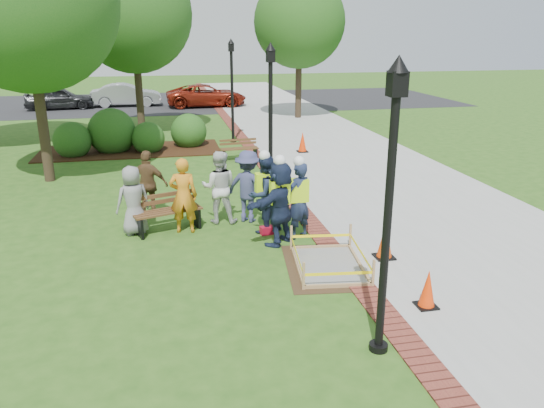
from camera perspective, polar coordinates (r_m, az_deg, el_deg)
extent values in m
plane|color=#285116|center=(10.57, -1.34, -7.33)|extent=(100.00, 100.00, 0.00)
cube|color=#9E9E99|center=(21.01, 7.18, 5.52)|extent=(6.00, 60.00, 0.02)
cube|color=maroon|center=(20.21, -1.62, 5.17)|extent=(0.50, 60.00, 0.03)
cube|color=#381E0F|center=(21.90, -14.97, 5.59)|extent=(7.00, 3.00, 0.05)
cube|color=black|center=(36.71, -9.17, 10.79)|extent=(36.00, 12.00, 0.01)
cube|color=#47331E|center=(10.84, 6.10, -6.70)|extent=(1.96, 2.49, 0.01)
cube|color=gray|center=(10.84, 6.11, -6.63)|extent=(1.41, 1.93, 0.04)
cube|color=tan|center=(10.83, 6.11, -6.53)|extent=(1.54, 2.06, 0.08)
cube|color=tan|center=(10.73, 6.15, -5.39)|extent=(1.57, 2.10, 0.55)
cube|color=yellow|center=(10.72, 6.16, -5.27)|extent=(1.52, 2.04, 0.06)
cube|color=brown|center=(12.73, -11.19, -0.75)|extent=(1.69, 0.97, 0.04)
cube|color=brown|center=(12.89, -11.65, 0.62)|extent=(1.55, 0.56, 0.26)
cube|color=black|center=(12.81, -11.12, -1.85)|extent=(1.57, 0.98, 0.48)
cube|color=brown|center=(19.63, -3.52, 5.98)|extent=(1.41, 0.52, 0.04)
cube|color=brown|center=(19.80, -3.68, 6.71)|extent=(1.38, 0.15, 0.22)
cube|color=black|center=(19.68, -3.51, 5.35)|extent=(1.29, 0.56, 0.41)
cube|color=black|center=(9.67, 16.23, -10.50)|extent=(0.35, 0.35, 0.05)
cone|color=#F23707|center=(9.51, 16.41, -8.65)|extent=(0.28, 0.28, 0.65)
cube|color=black|center=(11.40, 11.95, -5.61)|extent=(0.40, 0.40, 0.05)
cone|color=#DF3E07|center=(11.25, 12.08, -3.76)|extent=(0.32, 0.32, 0.74)
cube|color=black|center=(20.95, 3.28, 5.65)|extent=(0.41, 0.41, 0.05)
cone|color=#F53507|center=(20.87, 3.30, 6.72)|extent=(0.32, 0.32, 0.75)
cube|color=#A30C23|center=(12.44, -0.42, -2.82)|extent=(0.40, 0.26, 0.18)
cylinder|color=black|center=(7.52, 12.23, -2.86)|extent=(0.12, 0.12, 3.80)
cube|color=black|center=(7.07, 13.33, 12.47)|extent=(0.22, 0.22, 0.32)
cone|color=black|center=(7.05, 13.48, 14.49)|extent=(0.28, 0.28, 0.22)
cylinder|color=black|center=(8.35, 11.37, -14.81)|extent=(0.28, 0.28, 0.10)
cylinder|color=black|center=(14.92, -0.16, 7.93)|extent=(0.12, 0.12, 3.80)
cube|color=black|center=(14.70, -0.16, 15.63)|extent=(0.22, 0.22, 0.32)
cone|color=black|center=(14.69, -0.16, 16.60)|extent=(0.28, 0.28, 0.22)
cylinder|color=black|center=(15.36, -0.15, 1.12)|extent=(0.28, 0.28, 0.10)
cylinder|color=black|center=(22.74, -4.30, 11.40)|extent=(0.12, 0.12, 3.80)
cube|color=black|center=(22.59, -4.42, 16.44)|extent=(0.22, 0.22, 0.32)
cone|color=black|center=(22.59, -4.44, 17.08)|extent=(0.28, 0.28, 0.22)
cylinder|color=black|center=(23.02, -4.19, 6.82)|extent=(0.28, 0.28, 0.10)
cylinder|color=#3D2D1E|center=(17.91, -23.60, 9.16)|extent=(0.32, 0.32, 4.42)
sphere|color=#1A4F16|center=(17.77, -24.94, 19.22)|extent=(5.26, 5.26, 5.26)
cylinder|color=#3D2D1E|center=(25.22, -14.15, 12.18)|extent=(0.33, 0.33, 4.33)
sphere|color=#1A4F16|center=(25.12, -14.71, 19.20)|extent=(5.09, 5.09, 5.09)
cylinder|color=#3D2D1E|center=(29.32, 2.87, 13.23)|extent=(0.33, 0.33, 4.11)
sphere|color=#1A4F16|center=(29.22, 2.97, 18.99)|extent=(4.77, 4.77, 4.77)
sphere|color=#1A4F16|center=(21.62, -20.52, 4.84)|extent=(1.41, 1.41, 1.41)
sphere|color=#1A4F16|center=(21.96, -16.65, 5.42)|extent=(1.84, 1.84, 1.84)
sphere|color=#1A4F16|center=(21.52, -13.08, 5.47)|extent=(1.28, 1.28, 1.28)
sphere|color=#1A4F16|center=(22.27, -8.87, 6.14)|extent=(1.46, 1.46, 1.46)
sphere|color=#1A4F16|center=(23.00, -15.33, 6.09)|extent=(0.97, 0.97, 0.97)
imported|color=gray|center=(12.65, -14.72, 0.37)|extent=(0.61, 0.51, 1.62)
imported|color=orange|center=(12.48, -9.51, 0.88)|extent=(0.62, 0.45, 1.79)
imported|color=silver|center=(13.01, -5.69, 1.78)|extent=(0.65, 0.49, 1.80)
imported|color=brown|center=(13.71, -13.14, 2.07)|extent=(0.64, 0.52, 1.72)
imported|color=#373A61|center=(13.05, -2.58, 1.88)|extent=(0.68, 0.62, 1.79)
imported|color=#1A1C45|center=(11.62, 0.83, 0.07)|extent=(0.71, 0.69, 1.88)
cube|color=#B0E413|center=(11.54, 0.84, 1.33)|extent=(0.42, 0.26, 0.52)
sphere|color=white|center=(11.36, 0.85, 4.70)|extent=(0.25, 0.25, 0.25)
imported|color=#161F39|center=(11.97, 2.87, 0.34)|extent=(0.67, 0.59, 1.78)
cube|color=#B0E413|center=(11.90, 2.89, 1.50)|extent=(0.42, 0.26, 0.52)
sphere|color=white|center=(11.73, 2.94, 4.60)|extent=(0.25, 0.25, 0.25)
imported|color=#181D40|center=(12.33, -0.79, 1.00)|extent=(0.69, 0.61, 1.82)
cube|color=#B0E413|center=(12.26, -0.80, 2.15)|extent=(0.42, 0.26, 0.52)
sphere|color=white|center=(12.09, -0.81, 5.23)|extent=(0.25, 0.25, 0.25)
imported|color=#28282B|center=(35.27, -21.76, 9.45)|extent=(2.51, 4.74, 1.48)
imported|color=#A5A4A9|center=(35.39, -15.28, 10.12)|extent=(2.04, 4.70, 1.53)
imported|color=maroon|center=(34.28, -7.03, 10.37)|extent=(2.17, 4.66, 1.50)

